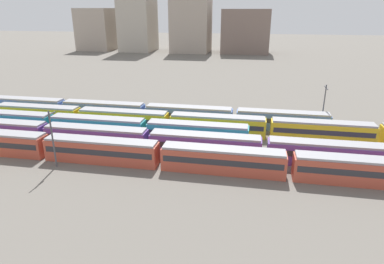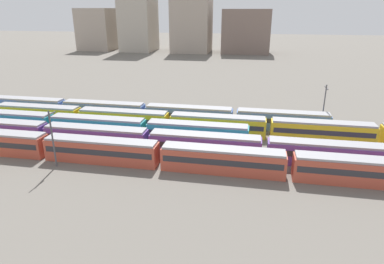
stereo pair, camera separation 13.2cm
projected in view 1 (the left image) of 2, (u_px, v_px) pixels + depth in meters
ground_plane at (29, 131)px, 65.75m from camera, size 600.00×600.00×0.00m
train_track_0 at (290, 165)px, 47.00m from camera, size 112.50×3.06×3.75m
train_track_1 at (264, 149)px, 52.40m from camera, size 112.50×3.06×3.75m
train_track_2 at (98, 127)px, 62.52m from camera, size 55.80×3.06×3.75m
train_track_3 at (268, 128)px, 61.85m from camera, size 112.50×3.06×3.75m
train_track_4 at (145, 113)px, 71.09m from camera, size 74.70×3.06×3.75m
catenary_pole_0 at (52, 136)px, 49.21m from camera, size 0.24×3.20×8.83m
catenary_pole_1 at (324, 104)px, 66.49m from camera, size 0.24×3.20×8.73m
distant_building_0 at (97, 29)px, 196.53m from camera, size 19.35×18.36×23.48m
distant_building_1 at (138, 14)px, 189.08m from camera, size 17.55×21.82×40.68m
distant_building_2 at (191, 22)px, 185.00m from camera, size 20.58×21.87×32.94m
distant_building_3 at (246, 31)px, 181.44m from camera, size 25.44×18.06×23.01m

